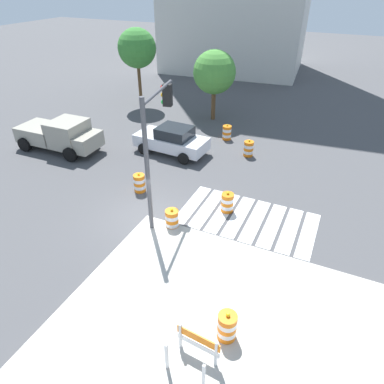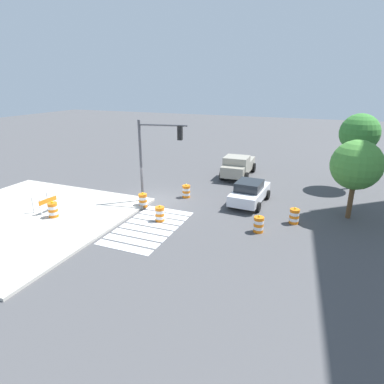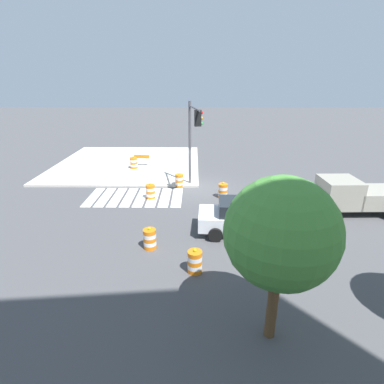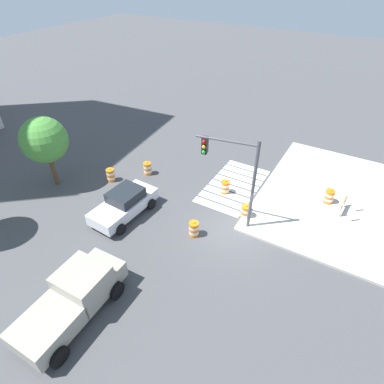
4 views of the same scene
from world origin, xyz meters
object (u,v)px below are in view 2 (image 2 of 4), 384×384
Objects in this scene: sports_car at (250,192)px; traffic_barrel_median_near at (160,214)px; traffic_barrel_crosswalk_end at (294,216)px; traffic_barrel_near_corner at (143,200)px; traffic_barrel_far_curb at (259,224)px; street_tree_streetside_near at (356,165)px; construction_barricade at (46,203)px; street_tree_streetside_mid at (360,133)px; traffic_barrel_on_sidewalk at (53,210)px; traffic_barrel_median_far at (186,191)px; pickup_truck at (238,166)px; traffic_light_pole at (157,147)px.

sports_car reaches higher than traffic_barrel_median_near.
traffic_barrel_near_corner is at bearing -83.69° from traffic_barrel_crosswalk_end.
traffic_barrel_far_curb is at bearing 97.57° from traffic_barrel_median_near.
street_tree_streetside_near is (-3.23, 12.65, 2.88)m from traffic_barrel_near_corner.
sports_car is 4.31× the size of traffic_barrel_near_corner.
construction_barricade is 19.03m from street_tree_streetside_near.
street_tree_streetside_mid is (-9.64, 13.09, 3.87)m from traffic_barrel_near_corner.
traffic_barrel_on_sidewalk reaches higher than construction_barricade.
traffic_barrel_median_far is (-2.81, 1.95, 0.00)m from traffic_barrel_near_corner.
traffic_barrel_median_near is 11.93m from street_tree_streetside_near.
street_tree_streetside_mid is (-10.54, 5.17, 3.87)m from traffic_barrel_far_curb.
street_tree_streetside_mid is at bearing 176.05° from street_tree_streetside_near.
traffic_barrel_far_curb is 0.18× the size of street_tree_streetside_mid.
construction_barricade is at bearing -54.39° from street_tree_streetside_mid.
street_tree_streetside_mid is at bearing 125.61° from construction_barricade.
traffic_barrel_far_curb is (3.71, 5.97, 0.00)m from traffic_barrel_median_far.
traffic_barrel_crosswalk_end is at bearing 77.20° from traffic_barrel_median_far.
sports_car is 6.60m from pickup_truck.
sports_car is 0.85× the size of pickup_truck.
traffic_barrel_crosswalk_end is at bearing 33.83° from pickup_truck.
traffic_barrel_median_near is (2.73, -7.49, 0.00)m from traffic_barrel_crosswalk_end.
sports_car is 6.97m from traffic_light_pole.
sports_car is 0.76× the size of street_tree_streetside_mid.
traffic_light_pole is 0.95× the size of street_tree_streetside_mid.
traffic_barrel_crosswalk_end is 10.02m from street_tree_streetside_mid.
street_tree_streetside_mid is at bearing 133.43° from sports_car.
pickup_truck is 5.10× the size of traffic_barrel_median_far.
street_tree_streetside_near reaches higher than traffic_barrel_crosswalk_end.
street_tree_streetside_mid reaches higher than pickup_truck.
sports_car is 4.31× the size of traffic_barrel_median_far.
traffic_barrel_median_far is 1.00× the size of traffic_barrel_on_sidewalk.
traffic_barrel_far_curb is 1.00× the size of traffic_barrel_on_sidewalk.
construction_barricade is 0.24× the size of traffic_light_pole.
sports_car is at bearing 124.66° from traffic_barrel_on_sidewalk.
pickup_truck reaches higher than sports_car.
traffic_barrel_near_corner is 1.00× the size of traffic_barrel_on_sidewalk.
street_tree_streetside_mid is at bearing 91.07° from pickup_truck.
street_tree_streetside_mid reaches higher than construction_barricade.
traffic_light_pole is at bearing -150.49° from traffic_barrel_median_near.
traffic_barrel_median_near is at bearing 103.10° from construction_barricade.
construction_barricade is 7.81m from traffic_light_pole.
traffic_barrel_near_corner is 0.18× the size of street_tree_streetside_mid.
street_tree_streetside_mid reaches higher than street_tree_streetside_near.
pickup_truck is at bearing 170.57° from traffic_barrel_median_near.
pickup_truck is 11.30m from traffic_barrel_median_near.
traffic_light_pole reaches higher than street_tree_streetside_near.
street_tree_streetside_near is (-6.56, 17.68, 2.61)m from construction_barricade.
traffic_barrel_far_curb is at bearing 75.74° from traffic_light_pole.
traffic_barrel_median_far is at bearing -177.41° from traffic_barrel_median_near.
street_tree_streetside_near is at bearing 54.15° from pickup_truck.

